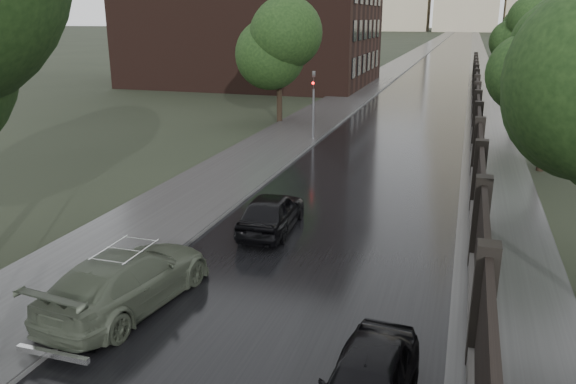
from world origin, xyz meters
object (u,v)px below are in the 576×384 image
(tree_left_far, at_px, (279,43))
(hatchback_left, at_px, (272,212))
(tree_right_b, at_px, (555,62))
(traffic_light, at_px, (313,100))
(volga_sedan, at_px, (128,279))
(tree_right_c, at_px, (522,44))

(tree_left_far, distance_m, hatchback_left, 20.53)
(tree_right_b, bearing_deg, traffic_light, 165.76)
(tree_left_far, height_order, hatchback_left, tree_left_far)
(tree_left_far, relative_size, volga_sedan, 1.46)
(tree_right_b, height_order, traffic_light, tree_right_b)
(tree_left_far, xyz_separation_m, hatchback_left, (6.07, -19.07, -4.58))
(tree_left_far, bearing_deg, tree_right_b, -27.30)
(tree_right_b, relative_size, hatchback_left, 1.80)
(volga_sedan, bearing_deg, tree_right_b, -116.67)
(volga_sedan, height_order, hatchback_left, volga_sedan)
(tree_right_b, relative_size, tree_right_c, 1.00)
(tree_right_b, distance_m, volga_sedan, 20.75)
(traffic_light, xyz_separation_m, hatchback_left, (2.37, -14.06, -1.73))
(tree_left_far, bearing_deg, volga_sedan, -80.02)
(traffic_light, relative_size, volga_sedan, 0.79)
(tree_right_c, bearing_deg, tree_left_far, -147.17)
(tree_left_far, height_order, traffic_light, tree_left_far)
(tree_right_c, bearing_deg, tree_right_b, -90.00)
(tree_left_far, height_order, tree_right_b, tree_left_far)
(tree_left_far, height_order, tree_right_c, tree_left_far)
(tree_left_far, distance_m, tree_right_c, 18.45)
(tree_left_far, xyz_separation_m, volga_sedan, (4.40, -25.02, -4.51))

